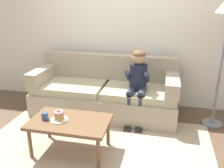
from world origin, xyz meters
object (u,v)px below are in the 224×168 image
(person_child, at_px, (137,80))
(mug, at_px, (45,116))
(couch, at_px, (105,93))
(coffee_table, at_px, (70,124))
(toy_controller, at_px, (59,132))
(donut, at_px, (59,118))

(person_child, relative_size, mug, 12.24)
(couch, xyz_separation_m, person_child, (0.54, -0.20, 0.34))
(person_child, bearing_deg, couch, 159.35)
(person_child, bearing_deg, mug, -133.86)
(couch, distance_m, coffee_table, 1.18)
(mug, bearing_deg, coffee_table, 8.94)
(couch, height_order, mug, couch)
(person_child, bearing_deg, coffee_table, -125.17)
(couch, height_order, toy_controller, couch)
(couch, relative_size, coffee_table, 2.41)
(couch, xyz_separation_m, mug, (-0.43, -1.22, 0.14))
(couch, relative_size, donut, 19.07)
(donut, xyz_separation_m, mug, (-0.17, -0.02, 0.01))
(couch, relative_size, mug, 25.43)
(donut, distance_m, toy_controller, 0.63)
(mug, relative_size, toy_controller, 0.40)
(coffee_table, distance_m, person_child, 1.22)
(donut, height_order, toy_controller, donut)
(coffee_table, relative_size, donut, 7.92)
(coffee_table, height_order, donut, donut)
(coffee_table, height_order, mug, mug)
(coffee_table, bearing_deg, toy_controller, 132.74)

